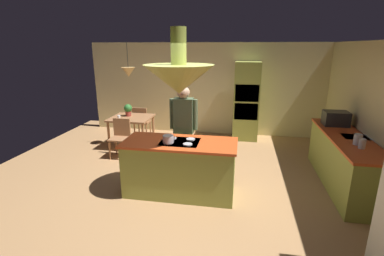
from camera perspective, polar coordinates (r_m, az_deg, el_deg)
name	(u,v)px	position (r m, az deg, el deg)	size (l,w,h in m)	color
ground	(183,187)	(5.25, -1.88, -11.70)	(8.16, 8.16, 0.00)	#AD7F51
wall_back	(207,89)	(8.13, 3.12, 7.84)	(6.80, 0.10, 2.55)	beige
wall_right	(382,121)	(5.56, 33.92, 1.12)	(0.10, 7.20, 2.55)	beige
kitchen_island	(180,167)	(4.87, -2.42, -7.91)	(1.89, 0.84, 0.95)	#939E42
counter_run_right	(344,160)	(5.81, 28.24, -5.78)	(0.73, 2.52, 0.93)	#939E42
oven_tower	(246,101)	(7.71, 10.88, 5.29)	(0.66, 0.62, 2.07)	#939E42
dining_table	(131,121)	(7.20, -12.09, 1.36)	(0.99, 0.91, 0.76)	#9F6A43
person_at_island	(184,125)	(5.33, -1.69, 0.52)	(0.53, 0.23, 1.76)	tan
range_hood	(179,78)	(4.47, -2.66, 10.10)	(1.10, 1.10, 1.00)	#939E42
pendant_light_over_table	(128,72)	(7.00, -12.68, 10.95)	(0.32, 0.32, 0.82)	#E0B266
chair_facing_island	(121,135)	(6.65, -14.18, -1.39)	(0.40, 0.40, 0.87)	#9F6A43
chair_by_back_wall	(141,120)	(7.85, -10.20, 1.54)	(0.40, 0.40, 0.87)	#9F6A43
potted_plant_on_table	(128,109)	(7.27, -12.74, 3.67)	(0.20, 0.20, 0.30)	#99382D
cup_on_table	(119,117)	(7.05, -14.51, 2.13)	(0.07, 0.07, 0.09)	white
canister_flour	(362,144)	(5.09, 31.04, -2.73)	(0.10, 0.10, 0.16)	silver
canister_sugar	(358,139)	(5.25, 30.40, -2.00)	(0.12, 0.12, 0.18)	silver
microwave_on_counter	(336,118)	(6.32, 26.96, 1.75)	(0.46, 0.36, 0.28)	#232326
cooking_pot_on_cooktop	(168,139)	(4.59, -4.81, -2.22)	(0.18, 0.18, 0.12)	#B2B2B7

